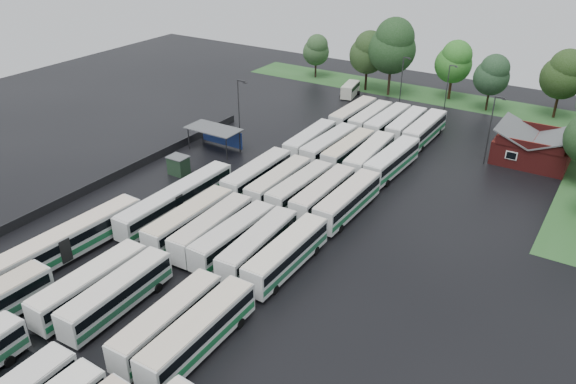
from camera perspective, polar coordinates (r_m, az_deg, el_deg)
The scene contains 46 objects.
ground at distance 61.44m, azimuth -7.62°, elevation -6.00°, with size 160.00×160.00×0.00m, color black.
brick_building at distance 87.88m, azimuth 23.55°, elevation 3.95°, with size 10.07×8.60×5.39m.
wash_shed at distance 85.00m, azimuth -7.39°, elevation 6.16°, with size 8.20×4.20×3.58m.
utility_hut at distance 78.60m, azimuth -11.06°, elevation 2.70°, with size 2.70×2.20×2.62m.
grass_strip_north at distance 113.28m, azimuth 14.62°, elevation 9.40°, with size 80.00×10.00×0.01m, color #275623.
west_fence at distance 80.08m, azimuth -16.40°, elevation 1.97°, with size 0.10×50.00×1.20m, color #2D2D30.
bus_r1c0 at distance 56.11m, azimuth -19.39°, elevation -8.87°, with size 2.65×12.21×3.39m.
bus_r1c1 at distance 54.28m, azimuth -16.95°, elevation -9.85°, with size 2.95×12.08×3.34m.
bus_r1c3 at distance 50.18m, azimuth -12.08°, elevation -12.67°, with size 2.85×12.02×3.33m.
bus_r1c4 at distance 48.49m, azimuth -9.03°, elevation -13.88°, with size 2.82×12.56×3.49m.
bus_r2c0 at distance 63.68m, azimuth -9.97°, elevation -2.85°, with size 2.69×12.55×3.49m.
bus_r2c1 at distance 61.96m, azimuth -7.71°, elevation -3.66°, with size 2.98×12.22×3.38m.
bus_r2c2 at distance 60.31m, azimuth -5.55°, elevation -4.50°, with size 2.80×12.05×3.34m.
bus_r2c3 at distance 58.63m, azimuth -3.02°, elevation -5.39°, with size 3.20×12.30×3.39m.
bus_r2c4 at distance 57.12m, azimuth -0.13°, elevation -6.30°, with size 2.68×12.44×3.46m.
bus_r3c0 at distance 73.08m, azimuth -3.14°, elevation 1.74°, with size 2.80×12.54×3.48m.
bus_r3c1 at distance 71.21m, azimuth -0.93°, elevation 0.97°, with size 2.60×11.98×3.33m.
bus_r3c2 at distance 69.91m, azimuth 1.25°, elevation 0.43°, with size 2.87×11.98×3.32m.
bus_r3c3 at distance 68.47m, azimuth 3.61°, elevation -0.20°, with size 2.63×12.21×3.40m.
bus_r3c4 at distance 67.16m, azimuth 6.09°, elevation -0.86°, with size 2.79×12.55×3.49m.
bus_r4c0 at distance 83.71m, azimuth 2.28°, elevation 5.20°, with size 2.93×12.19×3.37m.
bus_r4c1 at distance 82.06m, azimuth 4.22°, elevation 4.70°, with size 3.02×12.49×3.46m.
bus_r4c2 at distance 80.88m, azimuth 6.15°, elevation 4.20°, with size 2.74×11.98×3.32m.
bus_r4c3 at distance 79.17m, azimuth 8.28°, elevation 3.61°, with size 3.27×12.71×3.51m.
bus_r4c4 at distance 78.33m, azimuth 10.52°, elevation 3.14°, with size 3.11×12.61×3.49m.
bus_r5c0 at distance 94.86m, azimuth 6.64°, elevation 7.81°, with size 2.83×12.40×3.44m.
bus_r5c1 at distance 93.60m, azimuth 8.37°, elevation 7.38°, with size 2.55×11.90×3.31m.
bus_r5c2 at distance 92.21m, azimuth 10.08°, elevation 6.98°, with size 2.88×12.49×3.46m.
bus_r5c3 at distance 91.58m, azimuth 11.92°, elevation 6.61°, with size 2.69×11.97×3.32m.
bus_r5c4 at distance 90.24m, azimuth 13.71°, elevation 6.16°, with size 2.74×12.55×3.49m.
artic_bus_west_b at distance 68.52m, azimuth -11.22°, elevation -0.72°, with size 2.66×17.95×3.33m.
artic_bus_west_c at distance 63.24m, azimuth -21.68°, elevation -4.82°, with size 3.38×18.69×3.45m.
minibus at distance 109.78m, azimuth 6.34°, elevation 10.33°, with size 3.16×6.11×2.54m.
tree_north_0 at distance 120.64m, azimuth 2.90°, elevation 14.24°, with size 5.53×5.53×9.16m.
tree_north_1 at distance 112.50m, azimuth 8.16°, elevation 13.90°, with size 7.10×7.10×11.76m.
tree_north_2 at distance 109.68m, azimuth 10.60°, elevation 14.42°, with size 8.94×8.94×14.80m.
tree_north_3 at distance 110.31m, azimuth 16.56°, elevation 12.61°, with size 6.79×6.79×11.25m.
tree_north_4 at distance 106.05m, azimuth 20.07°, elevation 11.15°, with size 6.19×6.19×10.26m.
tree_north_5 at distance 106.60m, azimuth 26.26°, elevation 10.70°, with size 7.26×7.26×12.03m.
lamp_post_ne at distance 83.32m, azimuth 19.96°, elevation 6.36°, with size 1.55×0.30×10.08m.
lamp_post_nw at distance 83.64m, azimuth -4.94°, elevation 8.33°, with size 1.66×0.32×10.79m.
lamp_post_back_w at distance 103.53m, azimuth 11.54°, elevation 11.20°, with size 1.44×0.28×9.36m.
lamp_post_back_e at distance 101.13m, azimuth 15.93°, elevation 10.23°, with size 1.40×0.27×9.11m.
puddle_0 at distance 53.75m, azimuth -26.04°, elevation -14.75°, with size 5.38×5.38×0.01m, color black.
puddle_2 at distance 66.10m, azimuth -11.38°, elevation -3.71°, with size 5.60×5.60×0.01m, color black.
puddle_3 at distance 59.23m, azimuth -4.07°, elevation -7.22°, with size 4.63×4.63×0.01m, color black.
Camera 1 is at (33.91, -38.50, 33.80)m, focal length 35.00 mm.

